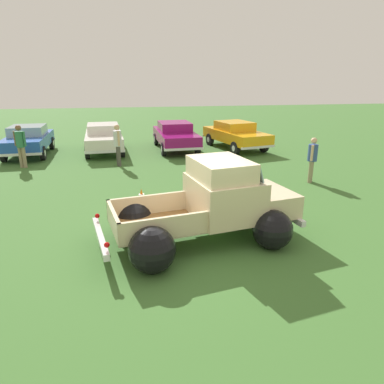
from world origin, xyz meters
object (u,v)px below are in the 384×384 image
Objects in this scene: show_car_2 at (175,135)px; spectator_2 at (118,142)px; show_car_1 at (104,137)px; show_car_3 at (235,134)px; spectator_1 at (20,143)px; lane_cone_0 at (142,199)px; spectator_0 at (312,157)px; vintage_pickup_truck at (213,208)px; show_car_0 at (28,139)px.

show_car_2 is 2.66× the size of spectator_2.
show_car_1 is 0.95× the size of show_car_3.
show_car_1 and show_car_3 have the same top height.
spectator_1 reaches higher than lane_cone_0.
show_car_3 is 6.84m from spectator_2.
spectator_1 is 1.01× the size of spectator_2.
show_car_1 and show_car_2 have the same top height.
lane_cone_0 is (4.74, -5.99, -0.73)m from spectator_1.
spectator_0 is 0.92× the size of spectator_2.
show_car_2 is (0.66, 11.09, 0.03)m from vintage_pickup_truck.
spectator_0 is at bearing 30.05° from vintage_pickup_truck.
spectator_0 is 0.91× the size of spectator_1.
spectator_0 is 6.51m from lane_cone_0.
show_car_2 is 3.26m from show_car_3.
show_car_0 is 0.90× the size of show_car_3.
spectator_0 is (7.73, -7.05, 0.15)m from show_car_1.
spectator_0 is at bearing 43.88° from show_car_1.
lane_cone_0 is at bearing -129.75° from spectator_0.
vintage_pickup_truck is 2.69× the size of spectator_1.
spectator_0 is 7.97m from spectator_2.
show_car_2 is 9.10m from lane_cone_0.
spectator_2 is at bearing 52.42° from show_car_0.
spectator_2 reaches higher than spectator_0.
spectator_0 is (4.68, 3.95, 0.18)m from vintage_pickup_truck.
show_car_0 and show_car_3 have the same top height.
show_car_3 is at bearing 83.87° from show_car_1.
lane_cone_0 is at bearing 28.47° from show_car_0.
vintage_pickup_truck is 12.85m from show_car_0.
spectator_1 is at bearing 128.37° from lane_cone_0.
spectator_2 reaches higher than show_car_3.
show_car_3 is 2.90× the size of spectator_0.
spectator_1 is at bearing -53.89° from show_car_1.
lane_cone_0 is (-1.58, 2.29, -0.45)m from vintage_pickup_truck.
vintage_pickup_truck is 2.72× the size of spectator_2.
spectator_0 is at bearing -6.27° from show_car_3.
show_car_3 is 6.81m from spectator_0.
spectator_1 reaches higher than show_car_0.
vintage_pickup_truck is at bearing 92.14° from spectator_2.
spectator_0 is 11.82m from spectator_1.
vintage_pickup_truck is 8.16m from spectator_2.
spectator_0 is 2.62× the size of lane_cone_0.
spectator_0 reaches higher than show_car_0.
show_car_1 is 3.28m from spectator_2.
show_car_0 is at bearing 28.24° from spectator_1.
show_car_3 is at bearing 81.47° from show_car_2.
show_car_3 is at bearing 56.95° from lane_cone_0.
show_car_2 is (7.35, 0.12, 0.00)m from show_car_0.
spectator_1 is at bearing 5.63° from show_car_0.
vintage_pickup_truck reaches higher than show_car_3.
vintage_pickup_truck is at bearing -104.45° from spectator_0.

